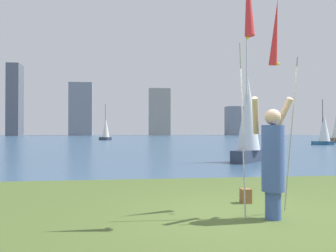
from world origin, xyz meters
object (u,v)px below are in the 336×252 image
at_px(kite_flag_left, 248,4).
at_px(bag, 246,196).
at_px(sailboat_6, 106,130).
at_px(sailboat_4, 324,129).
at_px(kite_flag_right, 276,37).
at_px(sailboat_2, 248,121).
at_px(person, 273,159).

distance_m(kite_flag_left, bag, 3.63).
bearing_deg(sailboat_6, sailboat_4, -43.60).
height_order(kite_flag_right, sailboat_2, sailboat_2).
distance_m(kite_flag_left, sailboat_2, 11.04).
bearing_deg(bag, person, -90.77).
height_order(person, sailboat_2, sailboat_2).
height_order(bag, sailboat_6, sailboat_6).
relative_size(kite_flag_left, sailboat_2, 0.74).
distance_m(person, sailboat_4, 33.74).
relative_size(bag, sailboat_6, 0.05).
distance_m(kite_flag_right, bag, 3.13).
relative_size(bag, sailboat_4, 0.06).
bearing_deg(sailboat_2, sailboat_4, 50.78).
height_order(kite_flag_left, sailboat_4, sailboat_4).
distance_m(sailboat_2, sailboat_4, 23.49).
xyz_separation_m(kite_flag_left, kite_flag_right, (0.86, 0.85, -0.28)).
distance_m(bag, sailboat_6, 49.03).
bearing_deg(kite_flag_left, sailboat_4, 56.74).
height_order(kite_flag_right, sailboat_6, sailboat_6).
bearing_deg(sailboat_2, kite_flag_left, -110.36).
xyz_separation_m(person, sailboat_2, (3.37, 10.19, 0.90)).
bearing_deg(kite_flag_right, sailboat_6, 95.81).
relative_size(person, kite_flag_left, 0.47).
xyz_separation_m(bag, sailboat_2, (3.35, 8.88, 1.75)).
height_order(kite_flag_left, bag, kite_flag_left).
bearing_deg(bag, sailboat_4, 56.08).
bearing_deg(kite_flag_right, sailboat_2, 72.61).
xyz_separation_m(bag, sailboat_6, (-4.60, 48.79, 1.47)).
distance_m(person, bag, 1.56).
xyz_separation_m(kite_flag_right, sailboat_2, (2.94, 9.39, -1.31)).
bearing_deg(sailboat_2, kite_flag_right, -107.39).
distance_m(bag, sailboat_4, 32.66).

